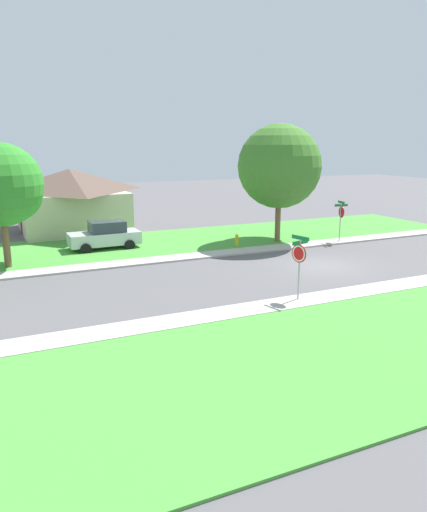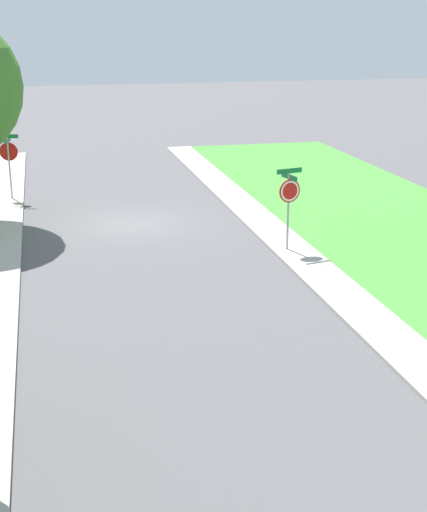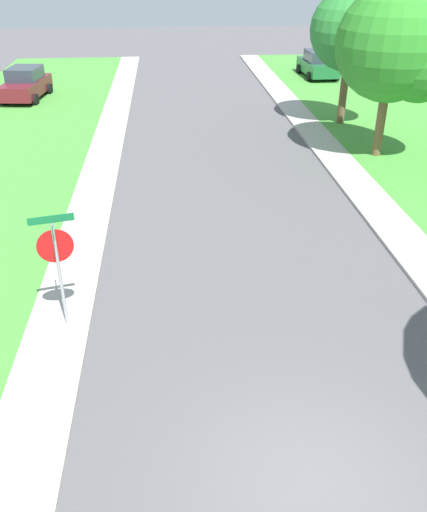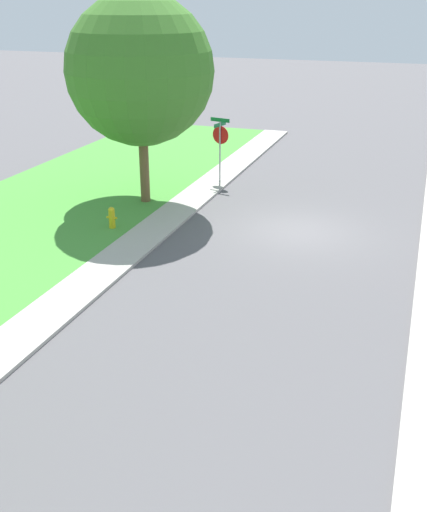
{
  "view_description": "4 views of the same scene",
  "coord_description": "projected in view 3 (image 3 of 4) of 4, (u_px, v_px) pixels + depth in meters",
  "views": [
    {
      "loc": [
        -20.22,
        15.74,
        6.39
      ],
      "look_at": [
        -0.96,
        6.85,
        1.4
      ],
      "focal_mm": 33.46,
      "sensor_mm": 36.0,
      "label": 1
    },
    {
      "loc": [
        3.12,
        26.79,
        7.36
      ],
      "look_at": [
        -1.06,
        8.75,
        1.4
      ],
      "focal_mm": 52.33,
      "sensor_mm": 36.0,
      "label": 2
    },
    {
      "loc": [
        -2.09,
        -5.6,
        7.43
      ],
      "look_at": [
        -1.16,
        5.1,
        1.4
      ],
      "focal_mm": 38.32,
      "sensor_mm": 36.0,
      "label": 3
    },
    {
      "loc": [
        -3.79,
        19.78,
        7.5
      ],
      "look_at": [
        0.94,
        6.15,
        1.4
      ],
      "focal_mm": 43.41,
      "sensor_mm": 36.0,
      "label": 4
    }
  ],
  "objects": [
    {
      "name": "stop_sign_far_corner",
      "position": [
        56.0,
        253.0,
        11.42
      ],
      "size": [
        0.9,
        0.9,
        2.77
      ],
      "color": "#9E9EA3",
      "rests_on": "ground"
    },
    {
      "name": "sidewalk_east",
      "position": [
        361.0,
        188.0,
        19.41
      ],
      "size": [
        1.4,
        56.0,
        0.1
      ],
      "primitive_type": "cube",
      "color": "#ADA89E",
      "rests_on": "ground"
    },
    {
      "name": "ground_plane",
      "position": [
        314.0,
        486.0,
        8.66
      ],
      "size": [
        120.0,
        120.0,
        0.0
      ],
      "primitive_type": "plane",
      "color": "#565456"
    },
    {
      "name": "car_green_far_down_street",
      "position": [
        318.0,
        64.0,
        35.92
      ],
      "size": [
        2.12,
        4.34,
        1.76
      ],
      "color": "#1E6033",
      "rests_on": "ground"
    },
    {
      "name": "sidewalk_west",
      "position": [
        93.0,
        197.0,
        18.7
      ],
      "size": [
        1.4,
        56.0,
        0.1
      ],
      "primitive_type": "cube",
      "color": "#ADA89E",
      "rests_on": "ground"
    },
    {
      "name": "tree_across_right",
      "position": [
        400.0,
        49.0,
        20.3
      ],
      "size": [
        4.58,
        4.26,
        6.51
      ],
      "color": "brown",
      "rests_on": "ground"
    },
    {
      "name": "tree_across_left",
      "position": [
        356.0,
        33.0,
        24.53
      ],
      "size": [
        3.92,
        3.65,
        6.13
      ],
      "color": "brown",
      "rests_on": "ground"
    },
    {
      "name": "car_maroon_near_corner",
      "position": [
        25.0,
        84.0,
        30.62
      ],
      "size": [
        2.39,
        4.47,
        1.76
      ],
      "color": "maroon",
      "rests_on": "ground"
    }
  ]
}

